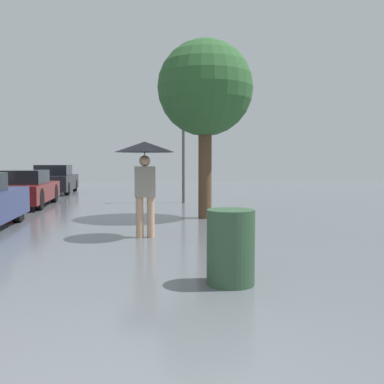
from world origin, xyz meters
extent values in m
cylinder|color=tan|center=(0.30, 5.96, 0.38)|extent=(0.14, 0.14, 0.77)
cylinder|color=tan|center=(0.51, 5.96, 0.38)|extent=(0.14, 0.14, 0.77)
cube|color=gray|center=(0.41, 5.96, 1.06)|extent=(0.38, 0.22, 0.58)
sphere|color=tan|center=(0.41, 5.96, 1.45)|extent=(0.21, 0.21, 0.21)
cylinder|color=#515456|center=(0.41, 5.96, 1.31)|extent=(0.02, 0.02, 0.61)
cone|color=black|center=(0.41, 5.96, 1.71)|extent=(1.12, 1.12, 0.20)
cylinder|color=black|center=(-2.51, 8.52, 0.31)|extent=(0.18, 0.62, 0.62)
cube|color=maroon|center=(-3.29, 12.49, 0.46)|extent=(1.66, 4.18, 0.56)
cube|color=black|center=(-3.29, 12.28, 0.96)|extent=(1.41, 1.88, 0.44)
cylinder|color=black|center=(-4.04, 13.78, 0.33)|extent=(0.18, 0.66, 0.66)
cylinder|color=black|center=(-2.54, 13.78, 0.33)|extent=(0.18, 0.66, 0.66)
cylinder|color=black|center=(-2.54, 11.19, 0.33)|extent=(0.18, 0.66, 0.66)
cube|color=black|center=(-3.29, 18.63, 0.50)|extent=(1.64, 4.53, 0.68)
cube|color=black|center=(-3.29, 18.41, 1.08)|extent=(1.40, 2.04, 0.48)
cylinder|color=black|center=(-4.03, 20.04, 0.29)|extent=(0.18, 0.59, 0.59)
cylinder|color=black|center=(-2.56, 20.04, 0.29)|extent=(0.18, 0.59, 0.59)
cylinder|color=black|center=(-4.03, 17.23, 0.29)|extent=(0.18, 0.59, 0.59)
cylinder|color=black|center=(-2.56, 17.23, 0.29)|extent=(0.18, 0.59, 0.59)
cylinder|color=brown|center=(2.04, 8.61, 1.32)|extent=(0.34, 0.34, 2.63)
sphere|color=#2D5B2D|center=(2.04, 8.61, 3.29)|extent=(2.40, 2.40, 2.40)
cylinder|color=#515456|center=(2.04, 12.90, 2.19)|extent=(0.11, 0.11, 4.37)
sphere|color=beige|center=(2.04, 12.90, 4.46)|extent=(0.30, 0.30, 0.30)
cylinder|color=#2D4C33|center=(1.26, 2.67, 0.44)|extent=(0.56, 0.56, 0.87)
camera|label=1|loc=(0.09, -2.12, 1.41)|focal=40.00mm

